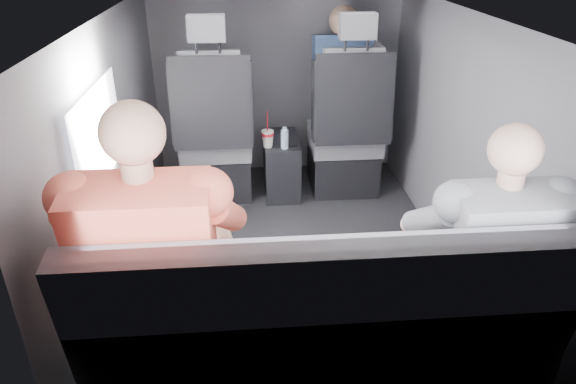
{
  "coord_description": "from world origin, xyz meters",
  "views": [
    {
      "loc": [
        -0.24,
        -2.48,
        1.7
      ],
      "look_at": [
        -0.03,
        -0.05,
        0.46
      ],
      "focal_mm": 32.0,
      "sensor_mm": 36.0,
      "label": 1
    }
  ],
  "objects": [
    {
      "name": "floor",
      "position": [
        0.0,
        0.0,
        0.0
      ],
      "size": [
        2.6,
        2.6,
        0.0
      ],
      "primitive_type": "plane",
      "color": "black",
      "rests_on": "ground"
    },
    {
      "name": "ceiling",
      "position": [
        0.0,
        0.0,
        1.35
      ],
      "size": [
        2.6,
        2.6,
        0.0
      ],
      "primitive_type": "plane",
      "rotation": [
        3.14,
        0.0,
        0.0
      ],
      "color": "#B2B2AD",
      "rests_on": "panel_back"
    },
    {
      "name": "panel_left",
      "position": [
        -0.9,
        0.0,
        0.68
      ],
      "size": [
        0.02,
        2.6,
        1.35
      ],
      "primitive_type": "cube",
      "color": "#56565B",
      "rests_on": "floor"
    },
    {
      "name": "panel_right",
      "position": [
        0.9,
        0.0,
        0.68
      ],
      "size": [
        0.02,
        2.6,
        1.35
      ],
      "primitive_type": "cube",
      "color": "#56565B",
      "rests_on": "floor"
    },
    {
      "name": "panel_front",
      "position": [
        0.0,
        1.3,
        0.68
      ],
      "size": [
        1.8,
        0.02,
        1.35
      ],
      "primitive_type": "cube",
      "color": "#56565B",
      "rests_on": "floor"
    },
    {
      "name": "panel_back",
      "position": [
        0.0,
        -1.3,
        0.68
      ],
      "size": [
        1.8,
        0.02,
        1.35
      ],
      "primitive_type": "cube",
      "color": "#56565B",
      "rests_on": "floor"
    },
    {
      "name": "side_window",
      "position": [
        -0.88,
        -0.3,
        0.9
      ],
      "size": [
        0.02,
        0.75,
        0.42
      ],
      "primitive_type": "cube",
      "color": "white",
      "rests_on": "panel_left"
    },
    {
      "name": "seatbelt",
      "position": [
        0.45,
        0.67,
        0.8
      ],
      "size": [
        0.35,
        0.11,
        0.59
      ],
      "primitive_type": "cube",
      "rotation": [
        -0.14,
        0.49,
        0.0
      ],
      "color": "black",
      "rests_on": "front_seat_right"
    },
    {
      "name": "front_seat_left",
      "position": [
        -0.45,
        0.84,
        0.4
      ],
      "size": [
        0.52,
        0.58,
        1.26
      ],
      "color": "black",
      "rests_on": "floor"
    },
    {
      "name": "front_seat_right",
      "position": [
        0.45,
        0.84,
        0.4
      ],
      "size": [
        0.52,
        0.58,
        1.26
      ],
      "color": "black",
      "rests_on": "floor"
    },
    {
      "name": "center_console",
      "position": [
        0.0,
        0.88,
        0.2
      ],
      "size": [
        0.24,
        0.48,
        0.41
      ],
      "color": "black",
      "rests_on": "floor"
    },
    {
      "name": "rear_bench",
      "position": [
        0.0,
        -1.06,
        0.31
      ],
      "size": [
        1.6,
        0.57,
        0.92
      ],
      "color": "slate",
      "rests_on": "floor"
    },
    {
      "name": "soda_cup",
      "position": [
        -0.1,
        0.74,
        0.46
      ],
      "size": [
        0.08,
        0.08,
        0.25
      ],
      "color": "white",
      "rests_on": "center_console"
    },
    {
      "name": "water_bottle",
      "position": [
        0.01,
        0.71,
        0.47
      ],
      "size": [
        0.05,
        0.05,
        0.15
      ],
      "color": "#9BB5D3",
      "rests_on": "center_console"
    },
    {
      "name": "laptop_white",
      "position": [
        -0.54,
        -0.74,
        0.63
      ],
      "size": [
        0.34,
        0.35,
        0.22
      ],
      "color": "silver",
      "rests_on": "passenger_rear_left"
    },
    {
      "name": "laptop_black",
      "position": [
        0.62,
        -0.83,
        0.63
      ],
      "size": [
        0.36,
        0.34,
        0.24
      ],
      "color": "black",
      "rests_on": "passenger_rear_right"
    },
    {
      "name": "passenger_rear_left",
      "position": [
        -0.56,
        -0.97,
        0.65
      ],
      "size": [
        0.54,
        0.65,
        1.28
      ],
      "color": "#2F2F33",
      "rests_on": "rear_bench"
    },
    {
      "name": "passenger_rear_right",
      "position": [
        0.59,
        -0.97,
        0.61
      ],
      "size": [
        0.47,
        0.6,
        1.18
      ],
      "color": "navy",
      "rests_on": "rear_bench"
    },
    {
      "name": "passenger_front_right",
      "position": [
        0.45,
        1.1,
        0.75
      ],
      "size": [
        0.41,
        0.41,
        0.83
      ],
      "color": "navy",
      "rests_on": "front_seat_right"
    }
  ]
}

